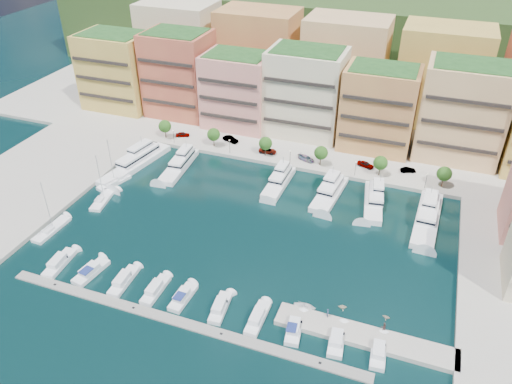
# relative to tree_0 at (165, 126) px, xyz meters

# --- Properties ---
(ground) EXTENTS (400.00, 400.00, 0.00)m
(ground) POSITION_rel_tree_0_xyz_m (40.00, -33.50, -4.74)
(ground) COLOR black
(ground) RESTS_ON ground
(north_quay) EXTENTS (220.00, 64.00, 2.00)m
(north_quay) POSITION_rel_tree_0_xyz_m (40.00, 28.50, -4.74)
(north_quay) COLOR #9E998E
(north_quay) RESTS_ON ground
(west_quay) EXTENTS (34.00, 76.00, 2.00)m
(west_quay) POSITION_rel_tree_0_xyz_m (-22.00, -41.50, -4.74)
(west_quay) COLOR #9E998E
(west_quay) RESTS_ON ground
(hillside) EXTENTS (240.00, 40.00, 58.00)m
(hillside) POSITION_rel_tree_0_xyz_m (40.00, 76.50, -4.74)
(hillside) COLOR #233C18
(hillside) RESTS_ON ground
(south_pontoon) EXTENTS (72.00, 2.20, 0.35)m
(south_pontoon) POSITION_rel_tree_0_xyz_m (37.00, -63.50, -4.74)
(south_pontoon) COLOR gray
(south_pontoon) RESTS_ON ground
(finger_pier) EXTENTS (32.00, 5.00, 2.00)m
(finger_pier) POSITION_rel_tree_0_xyz_m (70.00, -55.50, -4.74)
(finger_pier) COLOR #9E998E
(finger_pier) RESTS_ON ground
(apartment_0) EXTENTS (22.00, 16.50, 24.80)m
(apartment_0) POSITION_rel_tree_0_xyz_m (-26.00, 16.49, 8.57)
(apartment_0) COLOR gold
(apartment_0) RESTS_ON north_quay
(apartment_1) EXTENTS (20.00, 16.50, 26.80)m
(apartment_1) POSITION_rel_tree_0_xyz_m (-4.00, 18.49, 9.57)
(apartment_1) COLOR #C66742
(apartment_1) RESTS_ON north_quay
(apartment_2) EXTENTS (20.00, 15.50, 22.80)m
(apartment_2) POSITION_rel_tree_0_xyz_m (17.00, 16.49, 7.57)
(apartment_2) COLOR #DF8A7C
(apartment_2) RESTS_ON north_quay
(apartment_3) EXTENTS (22.00, 16.50, 25.80)m
(apartment_3) POSITION_rel_tree_0_xyz_m (38.00, 18.49, 9.07)
(apartment_3) COLOR beige
(apartment_3) RESTS_ON north_quay
(apartment_4) EXTENTS (20.00, 15.50, 23.80)m
(apartment_4) POSITION_rel_tree_0_xyz_m (60.00, 16.49, 8.07)
(apartment_4) COLOR tan
(apartment_4) RESTS_ON north_quay
(apartment_5) EXTENTS (22.00, 16.50, 26.80)m
(apartment_5) POSITION_rel_tree_0_xyz_m (82.00, 18.49, 9.57)
(apartment_5) COLOR #E7B27A
(apartment_5) RESTS_ON north_quay
(backblock_0) EXTENTS (26.00, 18.00, 30.00)m
(backblock_0) POSITION_rel_tree_0_xyz_m (-15.00, 40.50, 11.26)
(backblock_0) COLOR beige
(backblock_0) RESTS_ON north_quay
(backblock_1) EXTENTS (26.00, 18.00, 30.00)m
(backblock_1) POSITION_rel_tree_0_xyz_m (15.00, 40.50, 11.26)
(backblock_1) COLOR tan
(backblock_1) RESTS_ON north_quay
(backblock_2) EXTENTS (26.00, 18.00, 30.00)m
(backblock_2) POSITION_rel_tree_0_xyz_m (45.00, 40.50, 11.26)
(backblock_2) COLOR #E7B27A
(backblock_2) RESTS_ON north_quay
(backblock_3) EXTENTS (26.00, 18.00, 30.00)m
(backblock_3) POSITION_rel_tree_0_xyz_m (75.00, 40.50, 11.26)
(backblock_3) COLOR gold
(backblock_3) RESTS_ON north_quay
(tree_0) EXTENTS (3.80, 3.80, 5.65)m
(tree_0) POSITION_rel_tree_0_xyz_m (0.00, 0.00, 0.00)
(tree_0) COLOR #473323
(tree_0) RESTS_ON north_quay
(tree_1) EXTENTS (3.80, 3.80, 5.65)m
(tree_1) POSITION_rel_tree_0_xyz_m (16.00, 0.00, 0.00)
(tree_1) COLOR #473323
(tree_1) RESTS_ON north_quay
(tree_2) EXTENTS (3.80, 3.80, 5.65)m
(tree_2) POSITION_rel_tree_0_xyz_m (32.00, 0.00, 0.00)
(tree_2) COLOR #473323
(tree_2) RESTS_ON north_quay
(tree_3) EXTENTS (3.80, 3.80, 5.65)m
(tree_3) POSITION_rel_tree_0_xyz_m (48.00, 0.00, 0.00)
(tree_3) COLOR #473323
(tree_3) RESTS_ON north_quay
(tree_4) EXTENTS (3.80, 3.80, 5.65)m
(tree_4) POSITION_rel_tree_0_xyz_m (64.00, 0.00, 0.00)
(tree_4) COLOR #473323
(tree_4) RESTS_ON north_quay
(tree_5) EXTENTS (3.80, 3.80, 5.65)m
(tree_5) POSITION_rel_tree_0_xyz_m (80.00, 0.00, 0.00)
(tree_5) COLOR #473323
(tree_5) RESTS_ON north_quay
(lamppost_0) EXTENTS (0.30, 0.30, 4.20)m
(lamppost_0) POSITION_rel_tree_0_xyz_m (4.00, -2.30, -0.92)
(lamppost_0) COLOR black
(lamppost_0) RESTS_ON north_quay
(lamppost_1) EXTENTS (0.30, 0.30, 4.20)m
(lamppost_1) POSITION_rel_tree_0_xyz_m (22.00, -2.30, -0.92)
(lamppost_1) COLOR black
(lamppost_1) RESTS_ON north_quay
(lamppost_2) EXTENTS (0.30, 0.30, 4.20)m
(lamppost_2) POSITION_rel_tree_0_xyz_m (40.00, -2.30, -0.92)
(lamppost_2) COLOR black
(lamppost_2) RESTS_ON north_quay
(lamppost_3) EXTENTS (0.30, 0.30, 4.20)m
(lamppost_3) POSITION_rel_tree_0_xyz_m (58.00, -2.30, -0.92)
(lamppost_3) COLOR black
(lamppost_3) RESTS_ON north_quay
(lamppost_4) EXTENTS (0.30, 0.30, 4.20)m
(lamppost_4) POSITION_rel_tree_0_xyz_m (76.00, -2.30, -0.92)
(lamppost_4) COLOR black
(lamppost_4) RESTS_ON north_quay
(yacht_0) EXTENTS (8.95, 25.92, 7.30)m
(yacht_0) POSITION_rel_tree_0_xyz_m (-0.18, -16.18, -3.53)
(yacht_0) COLOR white
(yacht_0) RESTS_ON ground
(yacht_1) EXTENTS (6.04, 19.19, 7.30)m
(yacht_1) POSITION_rel_tree_0_xyz_m (11.63, -13.20, -3.65)
(yacht_1) COLOR white
(yacht_1) RESTS_ON ground
(yacht_3) EXTENTS (4.56, 16.25, 7.30)m
(yacht_3) POSITION_rel_tree_0_xyz_m (40.07, -11.91, -3.53)
(yacht_3) COLOR white
(yacht_3) RESTS_ON ground
(yacht_4) EXTENTS (6.46, 17.93, 7.30)m
(yacht_4) POSITION_rel_tree_0_xyz_m (53.69, -12.59, -3.65)
(yacht_4) COLOR white
(yacht_4) RESTS_ON ground
(yacht_5) EXTENTS (6.67, 17.73, 7.30)m
(yacht_5) POSITION_rel_tree_0_xyz_m (64.69, -12.42, -3.53)
(yacht_5) COLOR white
(yacht_5) RESTS_ON ground
(yacht_6) EXTENTS (5.95, 22.95, 7.30)m
(yacht_6) POSITION_rel_tree_0_xyz_m (77.69, -14.93, -3.53)
(yacht_6) COLOR white
(yacht_6) RESTS_ON ground
(cruiser_0) EXTENTS (3.50, 9.24, 2.55)m
(cruiser_0) POSITION_rel_tree_0_xyz_m (6.84, -58.10, -4.20)
(cruiser_0) COLOR white
(cruiser_0) RESTS_ON ground
(cruiser_1) EXTENTS (3.95, 8.67, 2.66)m
(cruiser_1) POSITION_rel_tree_0_xyz_m (14.63, -58.11, -4.17)
(cruiser_1) COLOR white
(cruiser_1) RESTS_ON ground
(cruiser_2) EXTENTS (2.95, 8.91, 2.55)m
(cruiser_2) POSITION_rel_tree_0_xyz_m (22.40, -58.10, -4.20)
(cruiser_2) COLOR white
(cruiser_2) RESTS_ON ground
(cruiser_3) EXTENTS (2.51, 8.30, 2.55)m
(cruiser_3) POSITION_rel_tree_0_xyz_m (29.64, -58.09, -4.20)
(cruiser_3) COLOR white
(cruiser_3) RESTS_ON ground
(cruiser_4) EXTENTS (2.88, 7.71, 2.66)m
(cruiser_4) POSITION_rel_tree_0_xyz_m (35.60, -58.10, -4.17)
(cruiser_4) COLOR white
(cruiser_4) RESTS_ON ground
(cruiser_5) EXTENTS (3.25, 8.10, 2.55)m
(cruiser_5) POSITION_rel_tree_0_xyz_m (43.41, -58.09, -4.20)
(cruiser_5) COLOR white
(cruiser_5) RESTS_ON ground
(cruiser_6) EXTENTS (2.52, 8.45, 2.55)m
(cruiser_6) POSITION_rel_tree_0_xyz_m (50.89, -58.09, -4.20)
(cruiser_6) COLOR white
(cruiser_6) RESTS_ON ground
(cruiser_7) EXTENTS (3.50, 7.86, 2.66)m
(cruiser_7) POSITION_rel_tree_0_xyz_m (57.91, -58.10, -4.17)
(cruiser_7) COLOR white
(cruiser_7) RESTS_ON ground
(cruiser_8) EXTENTS (3.38, 7.67, 2.55)m
(cruiser_8) POSITION_rel_tree_0_xyz_m (65.59, -58.08, -4.20)
(cruiser_8) COLOR white
(cruiser_8) RESTS_ON ground
(cruiser_9) EXTENTS (3.07, 7.62, 2.55)m
(cruiser_9) POSITION_rel_tree_0_xyz_m (72.81, -58.08, -4.20)
(cruiser_9) COLOR white
(cruiser_9) RESTS_ON ground
(sailboat_1) EXTENTS (4.52, 9.95, 13.20)m
(sailboat_1) POSITION_rel_tree_0_xyz_m (1.26, -34.80, -4.43)
(sailboat_1) COLOR white
(sailboat_1) RESTS_ON ground
(sailboat_2) EXTENTS (5.42, 9.92, 13.20)m
(sailboat_2) POSITION_rel_tree_0_xyz_m (-0.70, -26.91, -4.43)
(sailboat_2) COLOR white
(sailboat_2) RESTS_ON ground
(sailboat_0) EXTENTS (3.14, 10.36, 13.20)m
(sailboat_0) POSITION_rel_tree_0_xyz_m (-2.55, -49.14, -4.44)
(sailboat_0) COLOR white
(sailboat_0) RESTS_ON ground
(tender_1) EXTENTS (2.01, 1.83, 0.91)m
(tender_1) POSITION_rel_tree_0_xyz_m (64.87, -49.71, -4.29)
(tender_1) COLOR beige
(tender_1) RESTS_ON ground
(tender_3) EXTENTS (1.62, 1.46, 0.76)m
(tender_3) POSITION_rel_tree_0_xyz_m (72.96, -49.36, -4.36)
(tender_3) COLOR #C3AF95
(tender_3) RESTS_ON ground
(tender_0) EXTENTS (4.60, 3.54, 0.88)m
(tender_0) POSITION_rel_tree_0_xyz_m (58.23, -52.29, -4.30)
(tender_0) COLOR white
(tender_0) RESTS_ON ground
(car_0) EXTENTS (4.41, 3.22, 1.40)m
(car_0) POSITION_rel_tree_0_xyz_m (4.47, 2.38, -3.04)
(car_0) COLOR gray
(car_0) RESTS_ON north_quay
(car_1) EXTENTS (5.27, 3.19, 1.64)m
(car_1) POSITION_rel_tree_0_xyz_m (19.47, 4.26, -2.92)
(car_1) COLOR gray
(car_1) RESTS_ON north_quay
(car_2) EXTENTS (5.25, 2.77, 1.41)m
(car_2) POSITION_rel_tree_0_xyz_m (32.16, 1.48, -3.04)
(car_2) COLOR gray
(car_2) RESTS_ON north_quay
(car_3) EXTENTS (5.16, 3.44, 1.39)m
(car_3) POSITION_rel_tree_0_xyz_m (43.70, 1.03, -3.05)
(car_3) COLOR gray
(car_3) RESTS_ON north_quay
(car_4) EXTENTS (4.95, 3.20, 1.57)m
(car_4) POSITION_rel_tree_0_xyz_m (59.89, 3.20, -2.96)
(car_4) COLOR gray
(car_4) RESTS_ON north_quay
(car_5) EXTENTS (4.27, 2.81, 1.33)m
(car_5) POSITION_rel_tree_0_xyz_m (71.11, 4.32, -3.08)
(car_5) COLOR gray
(car_5) RESTS_ON north_quay
(person_0) EXTENTS (0.68, 0.80, 1.85)m
(person_0) POSITION_rel_tree_0_xyz_m (62.83, -53.60, -2.82)
(person_0) COLOR #293352
(person_0) RESTS_ON finger_pier
(person_1) EXTENTS (1.15, 1.01, 1.98)m
(person_1) POSITION_rel_tree_0_xyz_m (72.85, -53.50, -2.75)
(person_1) COLOR #432B28
(person_1) RESTS_ON finger_pier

